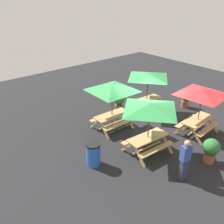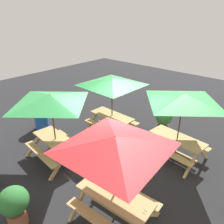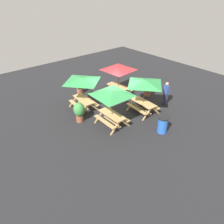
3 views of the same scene
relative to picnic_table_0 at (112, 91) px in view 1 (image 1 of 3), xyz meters
name	(u,v)px [view 1 (image 1 of 3)]	position (x,y,z in m)	size (l,w,h in m)	color
ground_plane	(147,129)	(1.26, -1.24, -1.99)	(24.00, 24.00, 0.00)	#232326
picnic_table_0	(112,91)	(0.00, 0.00, 0.00)	(2.83, 2.83, 2.34)	tan
picnic_table_1	(202,95)	(2.79, -3.01, 0.00)	(2.82, 2.82, 2.34)	tan
picnic_table_2	(148,78)	(2.71, 0.19, 0.00)	(2.18, 2.18, 2.34)	tan
picnic_table_3	(150,110)	(-0.19, -2.53, 0.00)	(2.15, 2.15, 2.34)	tan
trash_bin_blue	(93,154)	(-2.43, -1.72, -1.49)	(0.59, 0.59, 0.98)	blue
potted_plant_0	(119,99)	(1.59, 1.27, -1.24)	(0.68, 0.68, 1.30)	#935138
potted_plant_1	(211,149)	(1.22, -4.62, -1.37)	(0.67, 0.67, 1.05)	#935138
potted_plant_2	(185,98)	(4.89, -0.89, -1.44)	(0.51, 0.51, 1.03)	#935138
person_standing	(185,159)	(-0.45, -4.52, -1.10)	(0.40, 0.28, 1.67)	#2D334C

